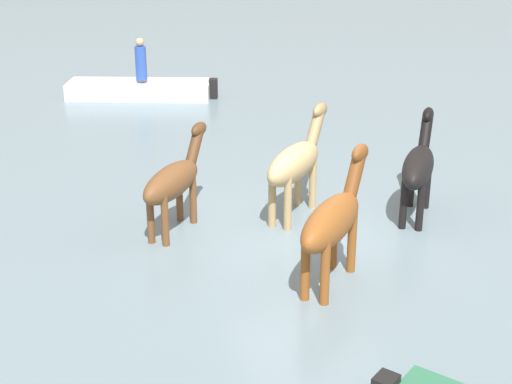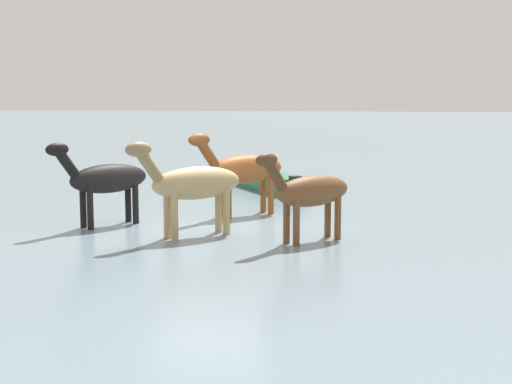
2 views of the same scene
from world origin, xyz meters
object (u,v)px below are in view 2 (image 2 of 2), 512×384
Objects in this scene: horse_dark_mare at (193,184)px; boat_tender_starboard at (265,183)px; horse_pinto_flank at (310,192)px; horse_lead at (243,170)px; horse_gray_outer at (106,179)px.

horse_dark_mare is 0.54× the size of boat_tender_starboard.
horse_dark_mare is 2.27m from horse_pinto_flank.
horse_dark_mare is 1.00× the size of horse_lead.
horse_lead reaches higher than horse_dark_mare.
horse_dark_mare is at bearing 35.76° from horse_lead.
horse_dark_mare reaches higher than horse_pinto_flank.
horse_gray_outer is 3.14m from horse_lead.
horse_pinto_flank is 7.84m from boat_tender_starboard.
horse_gray_outer reaches higher than boat_tender_starboard.
boat_tender_starboard is at bearing -130.29° from horse_lead.
boat_tender_starboard is (-0.48, -7.43, -0.88)m from horse_dark_mare.
boat_tender_starboard is (1.79, -7.60, -0.79)m from horse_pinto_flank.
horse_dark_mare is 7.49m from boat_tender_starboard.
horse_dark_mare is 2.65m from horse_lead.
horse_dark_mare is at bearing 106.98° from horse_gray_outer.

